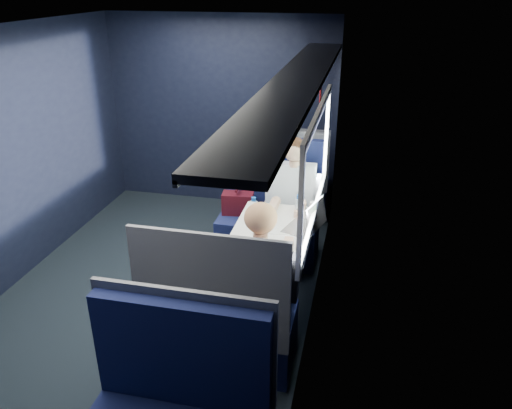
% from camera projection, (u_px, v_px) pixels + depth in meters
% --- Properties ---
extents(ground, '(2.80, 4.20, 0.01)m').
position_uv_depth(ground, '(163.00, 288.00, 4.68)').
color(ground, black).
extents(room_shell, '(3.00, 4.40, 2.40)m').
position_uv_depth(room_shell, '(151.00, 136.00, 4.06)').
color(room_shell, black).
rests_on(room_shell, ground).
extents(table, '(0.62, 1.00, 0.74)m').
position_uv_depth(table, '(271.00, 237.00, 4.20)').
color(table, '#54565E').
rests_on(table, ground).
extents(seat_bay_near, '(1.04, 0.62, 1.26)m').
position_uv_depth(seat_bay_near, '(269.00, 216.00, 5.11)').
color(seat_bay_near, '#0D123A').
rests_on(seat_bay_near, ground).
extents(seat_bay_far, '(1.04, 0.62, 1.26)m').
position_uv_depth(seat_bay_far, '(223.00, 322.00, 3.56)').
color(seat_bay_far, '#0D123A').
rests_on(seat_bay_far, ground).
extents(seat_row_front, '(1.04, 0.51, 1.16)m').
position_uv_depth(seat_row_front, '(285.00, 184.00, 5.94)').
color(seat_row_front, '#0D123A').
rests_on(seat_row_front, ground).
extents(man, '(0.53, 0.56, 1.32)m').
position_uv_depth(man, '(292.00, 199.00, 4.78)').
color(man, black).
rests_on(man, ground).
extents(woman, '(0.53, 0.56, 1.32)m').
position_uv_depth(woman, '(262.00, 276.00, 3.53)').
color(woman, black).
rests_on(woman, ground).
extents(papers, '(0.59, 0.85, 0.01)m').
position_uv_depth(papers, '(271.00, 225.00, 4.23)').
color(papers, white).
rests_on(papers, table).
extents(laptop, '(0.33, 0.38, 0.25)m').
position_uv_depth(laptop, '(309.00, 222.00, 4.13)').
color(laptop, silver).
rests_on(laptop, table).
extents(bottle_small, '(0.06, 0.06, 0.21)m').
position_uv_depth(bottle_small, '(298.00, 207.00, 4.35)').
color(bottle_small, silver).
rests_on(bottle_small, table).
extents(cup, '(0.06, 0.06, 0.08)m').
position_uv_depth(cup, '(313.00, 206.00, 4.48)').
color(cup, white).
rests_on(cup, table).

